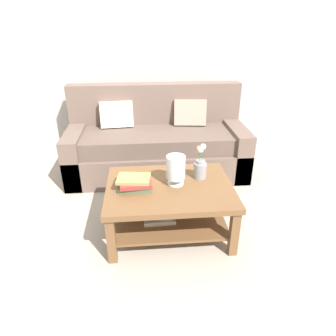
% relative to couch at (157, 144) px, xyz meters
% --- Properties ---
extents(ground_plane, '(10.00, 10.00, 0.00)m').
position_rel_couch_xyz_m(ground_plane, '(0.01, -1.00, -0.36)').
color(ground_plane, '#ADA393').
extents(back_wall, '(6.40, 0.12, 2.70)m').
position_rel_couch_xyz_m(back_wall, '(0.01, 0.65, 0.99)').
color(back_wall, '#BCB7B2').
rests_on(back_wall, ground).
extents(couch, '(2.17, 0.90, 1.06)m').
position_rel_couch_xyz_m(couch, '(0.00, 0.00, 0.00)').
color(couch, brown).
rests_on(couch, ground).
extents(coffee_table, '(1.10, 0.84, 0.47)m').
position_rel_couch_xyz_m(coffee_table, '(0.03, -1.26, -0.03)').
color(coffee_table, brown).
rests_on(coffee_table, ground).
extents(book_stack_main, '(0.31, 0.24, 0.10)m').
position_rel_couch_xyz_m(book_stack_main, '(-0.26, -1.27, 0.16)').
color(book_stack_main, '#51704C').
rests_on(book_stack_main, coffee_table).
extents(glass_hurricane_vase, '(0.17, 0.17, 0.27)m').
position_rel_couch_xyz_m(glass_hurricane_vase, '(0.10, -1.23, 0.26)').
color(glass_hurricane_vase, silver).
rests_on(glass_hurricane_vase, coffee_table).
extents(flower_pitcher, '(0.12, 0.12, 0.33)m').
position_rel_couch_xyz_m(flower_pitcher, '(0.33, -1.13, 0.23)').
color(flower_pitcher, gray).
rests_on(flower_pitcher, coffee_table).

